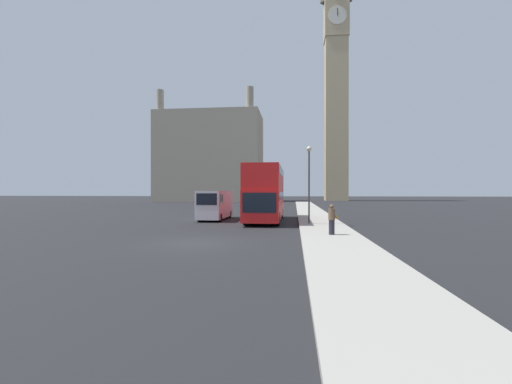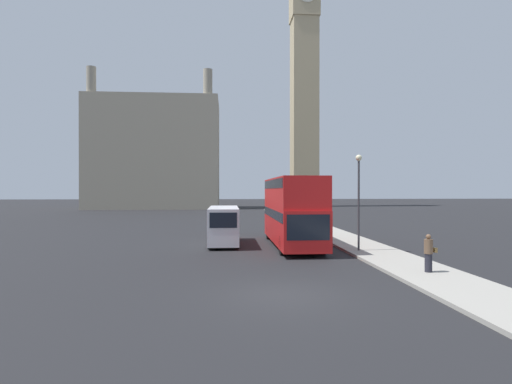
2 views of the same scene
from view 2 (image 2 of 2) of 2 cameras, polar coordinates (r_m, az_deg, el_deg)
ground_plane at (r=14.39m, az=3.75°, el=-14.40°), size 300.00×300.00×0.00m
sidewalk_strip at (r=16.60m, az=27.53°, el=-12.17°), size 3.21×120.00×0.15m
clock_tower at (r=95.14m, az=6.91°, el=17.82°), size 6.10×6.27×62.99m
building_block_distant at (r=83.46m, az=-14.10°, el=5.25°), size 25.24×14.25×26.49m
red_double_decker_bus at (r=26.17m, az=5.17°, el=-2.35°), size 2.63×10.47×4.42m
white_van at (r=26.87m, az=-4.65°, el=-4.66°), size 1.96×6.13×2.49m
pedestrian at (r=18.69m, az=23.44°, el=-8.02°), size 0.52×0.36×1.61m
street_lamp at (r=23.89m, az=14.47°, el=0.67°), size 0.36×0.36×5.55m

